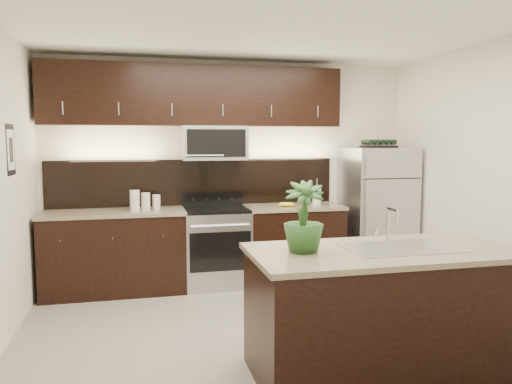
% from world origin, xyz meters
% --- Properties ---
extents(ground, '(4.50, 4.50, 0.00)m').
position_xyz_m(ground, '(0.00, 0.00, 0.00)').
color(ground, gray).
rests_on(ground, ground).
extents(room_walls, '(4.52, 4.02, 2.71)m').
position_xyz_m(room_walls, '(-0.11, -0.04, 1.70)').
color(room_walls, silver).
rests_on(room_walls, ground).
extents(counter_run, '(3.51, 0.65, 0.94)m').
position_xyz_m(counter_run, '(-0.46, 1.69, 0.47)').
color(counter_run, black).
rests_on(counter_run, ground).
extents(upper_fixtures, '(3.49, 0.40, 1.66)m').
position_xyz_m(upper_fixtures, '(-0.43, 1.84, 2.14)').
color(upper_fixtures, black).
rests_on(upper_fixtures, counter_run).
extents(island, '(1.96, 0.96, 0.94)m').
position_xyz_m(island, '(0.60, -0.82, 0.47)').
color(island, black).
rests_on(island, ground).
extents(sink_faucet, '(0.84, 0.50, 0.28)m').
position_xyz_m(sink_faucet, '(0.75, -0.81, 0.96)').
color(sink_faucet, silver).
rests_on(sink_faucet, island).
extents(refrigerator, '(0.79, 0.71, 1.64)m').
position_xyz_m(refrigerator, '(1.80, 1.63, 0.82)').
color(refrigerator, '#B2B2B7').
rests_on(refrigerator, ground).
extents(wine_rack, '(0.41, 0.25, 0.10)m').
position_xyz_m(wine_rack, '(1.80, 1.63, 1.69)').
color(wine_rack, black).
rests_on(wine_rack, refrigerator).
extents(plant, '(0.35, 0.35, 0.51)m').
position_xyz_m(plant, '(0.00, -0.76, 1.19)').
color(plant, '#254F1F').
rests_on(plant, island).
extents(canisters, '(0.34, 0.18, 0.24)m').
position_xyz_m(canisters, '(-1.09, 1.67, 1.04)').
color(canisters, silver).
rests_on(canisters, counter_run).
extents(french_press, '(0.11, 0.11, 0.32)m').
position_xyz_m(french_press, '(0.99, 1.64, 1.06)').
color(french_press, silver).
rests_on(french_press, counter_run).
extents(bananas, '(0.22, 0.19, 0.06)m').
position_xyz_m(bananas, '(0.54, 1.61, 0.97)').
color(bananas, yellow).
rests_on(bananas, counter_run).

